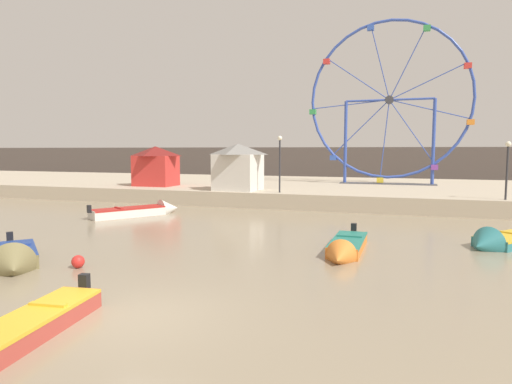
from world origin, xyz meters
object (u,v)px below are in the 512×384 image
motorboat_faded_red (10,336)px  carnival_booth_white_ticket (238,166)px  motorboat_orange_hull (345,248)px  ferris_wheel_blue_frame (389,102)px  motorboat_white_red_stripe (142,210)px  mooring_buoy_orange (78,262)px  motorboat_teal_painted (499,242)px  motorboat_olive_wood (12,259)px  promenade_lamp_far (507,161)px  carnival_booth_red_striped (156,165)px  promenade_lamp_near (280,156)px

motorboat_faded_red → carnival_booth_white_ticket: 24.46m
motorboat_orange_hull → ferris_wheel_blue_frame: ferris_wheel_blue_frame is taller
motorboat_faded_red → ferris_wheel_blue_frame: size_ratio=0.35×
motorboat_white_red_stripe → mooring_buoy_orange: 12.44m
carnival_booth_white_ticket → motorboat_teal_painted: bearing=-30.0°
motorboat_olive_wood → promenade_lamp_far: 26.10m
carnival_booth_white_ticket → motorboat_white_red_stripe: bearing=-114.4°
motorboat_teal_painted → motorboat_olive_wood: bearing=-23.0°
ferris_wheel_blue_frame → carnival_booth_white_ticket: bearing=-137.1°
motorboat_faded_red → carnival_booth_red_striped: 28.42m
carnival_booth_white_ticket → promenade_lamp_far: promenade_lamp_far is taller
ferris_wheel_blue_frame → promenade_lamp_near: 13.14m
carnival_booth_red_striped → promenade_lamp_near: size_ratio=0.88×
mooring_buoy_orange → motorboat_white_red_stripe: bearing=112.8°
ferris_wheel_blue_frame → carnival_booth_red_striped: (-18.15, -7.87, -5.32)m
motorboat_faded_red → motorboat_white_red_stripe: bearing=-162.7°
ferris_wheel_blue_frame → promenade_lamp_near: ferris_wheel_blue_frame is taller
motorboat_teal_painted → carnival_booth_red_striped: 26.32m
motorboat_olive_wood → promenade_lamp_near: (4.57, 18.28, 3.38)m
motorboat_teal_painted → carnival_booth_white_ticket: (-15.44, 10.24, 2.62)m
motorboat_olive_wood → ferris_wheel_blue_frame: 31.75m
motorboat_olive_wood → mooring_buoy_orange: 2.36m
motorboat_orange_hull → ferris_wheel_blue_frame: 24.39m
motorboat_white_red_stripe → promenade_lamp_far: bearing=-40.5°
motorboat_olive_wood → motorboat_white_red_stripe: motorboat_olive_wood is taller
motorboat_orange_hull → motorboat_white_red_stripe: 14.79m
motorboat_faded_red → motorboat_teal_painted: (11.35, 13.74, -0.03)m
carnival_booth_white_ticket → promenade_lamp_far: (17.41, -0.98, 0.53)m
motorboat_olive_wood → motorboat_teal_painted: bearing=69.5°
motorboat_faded_red → motorboat_white_red_stripe: 18.70m
motorboat_teal_painted → motorboat_white_red_stripe: motorboat_teal_painted is taller
carnival_booth_red_striped → promenade_lamp_near: promenade_lamp_near is taller
motorboat_olive_wood → promenade_lamp_far: bearing=85.8°
motorboat_faded_red → promenade_lamp_far: (13.32, 23.00, 3.12)m
motorboat_teal_painted → promenade_lamp_far: size_ratio=1.18×
motorboat_orange_hull → promenade_lamp_near: size_ratio=1.26×
motorboat_faded_red → motorboat_teal_painted: size_ratio=1.20×
carnival_booth_red_striped → carnival_booth_white_ticket: size_ratio=0.97×
promenade_lamp_near → mooring_buoy_orange: size_ratio=8.95×
motorboat_white_red_stripe → promenade_lamp_far: size_ratio=1.54×
promenade_lamp_far → motorboat_olive_wood: bearing=-135.8°
ferris_wheel_blue_frame → carnival_booth_white_ticket: 14.95m
motorboat_teal_painted → motorboat_white_red_stripe: bearing=-60.5°
motorboat_faded_red → mooring_buoy_orange: motorboat_faded_red is taller
motorboat_white_red_stripe → mooring_buoy_orange: bearing=-123.6°
ferris_wheel_blue_frame → motorboat_white_red_stripe: bearing=-130.2°
motorboat_orange_hull → promenade_lamp_near: (-6.15, 12.79, 3.40)m
ferris_wheel_blue_frame → mooring_buoy_orange: ferris_wheel_blue_frame is taller
motorboat_faded_red → ferris_wheel_blue_frame: (6.16, 33.51, 7.83)m
motorboat_orange_hull → mooring_buoy_orange: 9.76m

